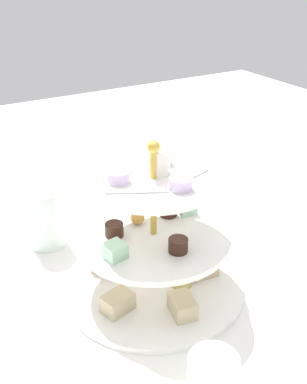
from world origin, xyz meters
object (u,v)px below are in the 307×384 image
tiered_serving_stand (154,248)px  water_glass_short_left (212,383)px  butter_knife_left (205,208)px  water_glass_tall_right (46,218)px

tiered_serving_stand → water_glass_short_left: tiered_serving_stand is taller
water_glass_short_left → tiered_serving_stand: bearing=76.8°
tiered_serving_stand → butter_knife_left: bearing=36.9°
water_glass_tall_right → tiered_serving_stand: bearing=-62.8°
tiered_serving_stand → butter_knife_left: size_ratio=1.81×
water_glass_tall_right → butter_knife_left: water_glass_tall_right is taller
water_glass_tall_right → butter_knife_left: 0.36m
tiered_serving_stand → water_glass_tall_right: 0.25m
water_glass_short_left → butter_knife_left: bearing=55.0°
tiered_serving_stand → water_glass_short_left: (-0.06, -0.24, -0.04)m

